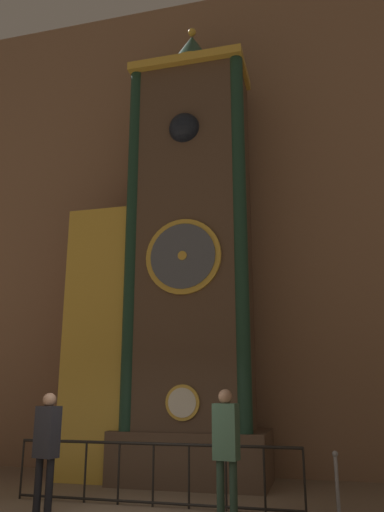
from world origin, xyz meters
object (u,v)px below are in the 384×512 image
Objects in this scene: clock_tower at (173,270)px; visitor_far at (226,443)px; visitor_near at (47,442)px; stanchion_post at (338,497)px.

visitor_far is (1.70, -3.00, -3.26)m from clock_tower.
visitor_near is 0.97× the size of visitor_far.
visitor_near is at bearing -164.65° from stanchion_post.
clock_tower is 5.81× the size of visitor_far.
visitor_far is at bearing -148.79° from stanchion_post.
visitor_far is at bearing 20.00° from visitor_near.
visitor_far is 1.95× the size of stanchion_post.
clock_tower reaches higher than visitor_far.
visitor_near is at bearing -106.44° from clock_tower.
visitor_near is (-0.96, -3.24, -3.30)m from clock_tower.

